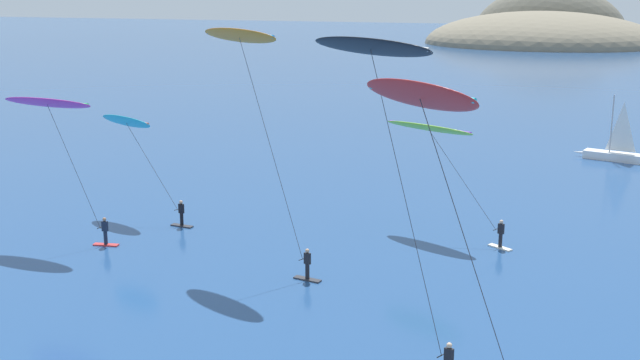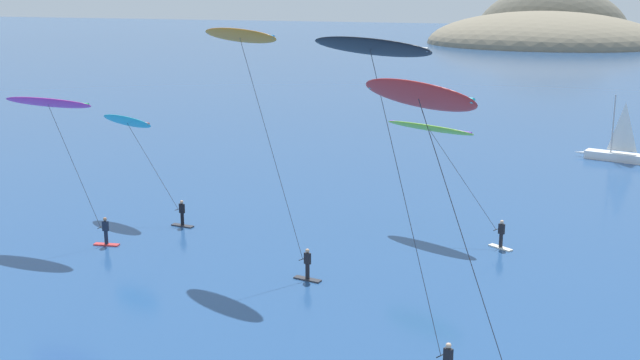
# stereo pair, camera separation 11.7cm
# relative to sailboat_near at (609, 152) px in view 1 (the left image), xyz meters

# --- Properties ---
(headland_island) EXTENTS (58.71, 53.36, 29.13)m
(headland_island) POSITION_rel_sailboat_near_xyz_m (-11.80, 144.54, -0.64)
(headland_island) COLOR #7A705B
(headland_island) RESTS_ON ground
(sailboat_near) EXTENTS (5.93, 2.70, 5.70)m
(sailboat_near) POSITION_rel_sailboat_near_xyz_m (0.00, 0.00, 0.00)
(sailboat_near) COLOR white
(sailboat_near) RESTS_ON ground
(kitesurfer_black) EXTENTS (7.47, 4.86, 13.09)m
(kitesurfer_black) POSITION_rel_sailboat_near_xyz_m (-10.62, -42.57, 11.22)
(kitesurfer_black) COLOR yellow
(kitesurfer_black) RESTS_ON ground
(kitesurfer_orange) EXTENTS (8.04, 4.38, 12.81)m
(kitesurfer_orange) POSITION_rel_sailboat_near_xyz_m (-19.91, -33.61, 10.82)
(kitesurfer_orange) COLOR #2D2D33
(kitesurfer_orange) RESTS_ON ground
(kitesurfer_magenta) EXTENTS (7.42, 1.94, 8.70)m
(kitesurfer_magenta) POSITION_rel_sailboat_near_xyz_m (-32.14, -33.64, 7.11)
(kitesurfer_magenta) COLOR red
(kitesurfer_magenta) RESTS_ON ground
(kitesurfer_red) EXTENTS (7.73, 5.26, 12.34)m
(kitesurfer_red) POSITION_rel_sailboat_near_xyz_m (-7.19, -49.50, 10.15)
(kitesurfer_red) COLOR red
(kitesurfer_red) RESTS_ON ground
(kitesurfer_lime) EXTENTS (8.68, 4.85, 6.81)m
(kitesurfer_lime) POSITION_rel_sailboat_near_xyz_m (-11.19, -25.19, 5.38)
(kitesurfer_lime) COLOR silver
(kitesurfer_lime) RESTS_ON ground
(kitesurfer_cyan) EXTENTS (7.84, 3.42, 6.74)m
(kitesurfer_cyan) POSITION_rel_sailboat_near_xyz_m (-30.60, -27.56, 5.07)
(kitesurfer_cyan) COLOR #2D2D33
(kitesurfer_cyan) RESTS_ON ground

